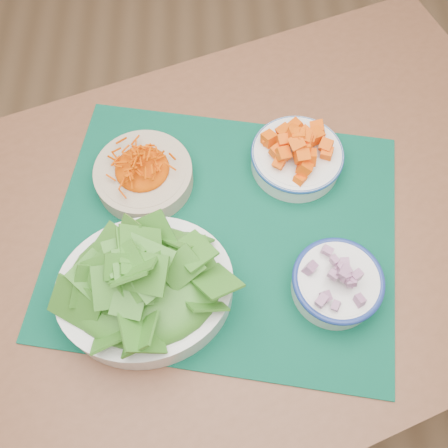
% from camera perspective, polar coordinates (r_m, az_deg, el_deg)
% --- Properties ---
extents(ground, '(4.00, 4.00, 0.00)m').
position_cam_1_polar(ground, '(1.60, -8.96, -19.68)').
color(ground, '#8F6845').
rests_on(ground, ground).
extents(table, '(1.46, 1.21, 0.75)m').
position_cam_1_polar(table, '(1.00, 1.82, -2.51)').
color(table, brown).
rests_on(table, ground).
extents(placemat, '(0.70, 0.61, 0.00)m').
position_cam_1_polar(placemat, '(0.91, -0.00, -0.90)').
color(placemat, '#023324').
rests_on(placemat, table).
extents(carrot_bowl, '(0.24, 0.24, 0.07)m').
position_cam_1_polar(carrot_bowl, '(0.94, -9.23, 5.85)').
color(carrot_bowl, '#C0AC8F').
rests_on(carrot_bowl, placemat).
extents(squash_bowl, '(0.23, 0.23, 0.09)m').
position_cam_1_polar(squash_bowl, '(0.95, 8.40, 8.03)').
color(squash_bowl, white).
rests_on(squash_bowl, placemat).
extents(lettuce_bowl, '(0.33, 0.29, 0.14)m').
position_cam_1_polar(lettuce_bowl, '(0.81, -9.18, -6.73)').
color(lettuce_bowl, white).
rests_on(lettuce_bowl, placemat).
extents(onion_bowl, '(0.16, 0.16, 0.08)m').
position_cam_1_polar(onion_bowl, '(0.85, 12.83, -6.46)').
color(onion_bowl, white).
rests_on(onion_bowl, placemat).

